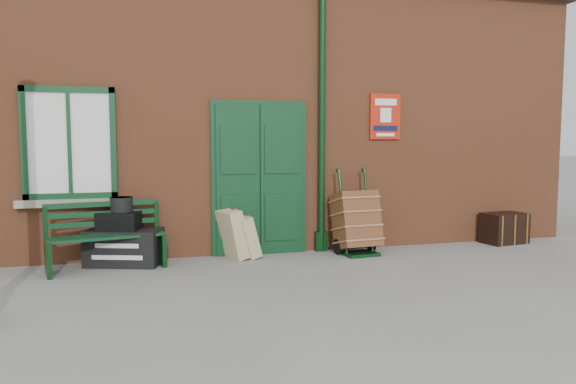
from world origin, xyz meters
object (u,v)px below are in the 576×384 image
object	(u,v)px
dark_trunk	(504,228)
houdini_trunk	(124,247)
porter_trolley	(356,222)
bench	(105,234)

from	to	relation	value
dark_trunk	houdini_trunk	bearing A→B (deg)	171.19
porter_trolley	dark_trunk	world-z (taller)	porter_trolley
bench	dark_trunk	world-z (taller)	bench
bench	houdini_trunk	world-z (taller)	bench
houdini_trunk	porter_trolley	xyz separation A→B (m)	(3.32, -0.14, 0.24)
bench	porter_trolley	bearing A→B (deg)	-11.04
houdini_trunk	porter_trolley	distance (m)	3.33
porter_trolley	dark_trunk	bearing A→B (deg)	-1.85
porter_trolley	bench	bearing A→B (deg)	175.88
houdini_trunk	dark_trunk	size ratio (longest dim) A/B	1.42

